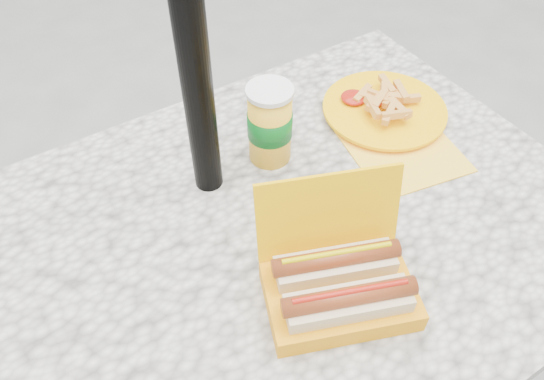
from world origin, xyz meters
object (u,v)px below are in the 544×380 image
umbrella_pole (187,4)px  hotdog_box (339,284)px  fries_plate (385,111)px  soda_cup (270,124)px

umbrella_pole → hotdog_box: umbrella_pole is taller
umbrella_pole → fries_plate: (0.39, -0.03, -0.34)m
umbrella_pole → hotdog_box: bearing=-80.7°
umbrella_pole → hotdog_box: size_ratio=8.26×
hotdog_box → fries_plate: size_ratio=0.76×
hotdog_box → fries_plate: hotdog_box is taller
umbrella_pole → hotdog_box: (0.05, -0.32, -0.31)m
fries_plate → soda_cup: 0.27m
umbrella_pole → soda_cup: size_ratio=13.91×
umbrella_pole → soda_cup: umbrella_pole is taller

